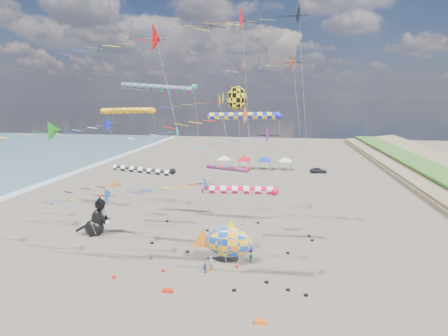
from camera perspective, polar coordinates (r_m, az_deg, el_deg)
ground at (r=31.06m, az=-7.70°, el=-22.71°), size 260.00×260.00×0.00m
delta_kite_0 at (r=31.08m, az=-6.98°, el=-3.33°), size 10.28×1.65×10.77m
delta_kite_1 at (r=34.31m, az=-9.37°, el=19.65°), size 12.43×2.82×24.01m
delta_kite_2 at (r=45.79m, az=-18.25°, el=-2.81°), size 10.62×1.51×7.79m
delta_kite_3 at (r=43.20m, az=9.50°, el=16.39°), size 12.33×2.50×22.76m
delta_kite_4 at (r=46.81m, az=-2.22°, el=10.54°), size 12.43×2.21×18.10m
delta_kite_5 at (r=36.30m, az=-26.61°, el=4.98°), size 12.85×2.09×15.47m
delta_kite_6 at (r=42.57m, az=10.07°, el=23.11°), size 14.41×2.75×27.76m
delta_kite_7 at (r=29.26m, az=6.98°, el=4.87°), size 8.99×1.99×15.39m
delta_kite_8 at (r=54.66m, az=-8.14°, el=5.44°), size 10.60×1.82×13.09m
delta_kite_9 at (r=42.69m, az=-18.38°, el=6.23°), size 10.73×2.14×15.31m
delta_kite_10 at (r=31.08m, az=1.39°, el=8.07°), size 9.71×2.08×16.93m
delta_kite_11 at (r=48.85m, az=1.12°, el=22.59°), size 15.94×3.28×28.69m
delta_kite_12 at (r=36.90m, az=-18.36°, el=-4.66°), size 11.31×1.86×8.82m
windsock_0 at (r=48.24m, az=0.94°, el=-0.15°), size 7.46×0.62×8.07m
windsock_1 at (r=49.70m, az=-15.17°, el=8.95°), size 9.15×0.80×16.03m
windsock_2 at (r=39.70m, az=-12.56°, el=-0.47°), size 8.48×0.71×9.79m
windsock_3 at (r=45.33m, az=-10.33°, el=12.72°), size 11.18×0.85×19.03m
windsock_4 at (r=30.96m, az=3.04°, el=-3.69°), size 8.08×0.78×9.75m
windsock_5 at (r=37.78m, az=3.74°, el=8.40°), size 9.20×0.76×15.85m
angelfish_kite at (r=39.58m, az=1.76°, el=11.17°), size 3.74×3.02×18.67m
cat_inflatable at (r=47.86m, az=-20.23°, el=-7.38°), size 4.11×2.79×5.06m
fish_inflatable at (r=37.86m, az=0.71°, el=-12.00°), size 6.65×2.22×4.87m
person_adult at (r=36.91m, az=-2.10°, el=-15.33°), size 0.67×0.61×1.53m
child_green at (r=38.71m, az=4.44°, el=-14.46°), size 0.57×0.50×1.00m
child_blue at (r=36.61m, az=-3.09°, el=-15.95°), size 0.58×0.68×1.10m
kite_bag_0 at (r=34.01m, az=-9.17°, el=-19.17°), size 0.90×0.44×0.30m
kite_bag_1 at (r=41.47m, az=4.05°, el=-13.14°), size 0.90×0.44×0.30m
kite_bag_2 at (r=41.95m, az=0.15°, el=-12.81°), size 0.90×0.44×0.30m
kite_bag_3 at (r=29.99m, az=5.98°, el=-23.71°), size 0.90×0.44×0.30m
tent_row at (r=85.91m, az=5.00°, el=1.86°), size 19.20×4.20×3.80m
parked_car at (r=84.61m, az=15.15°, el=-0.36°), size 4.05×2.11×1.32m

